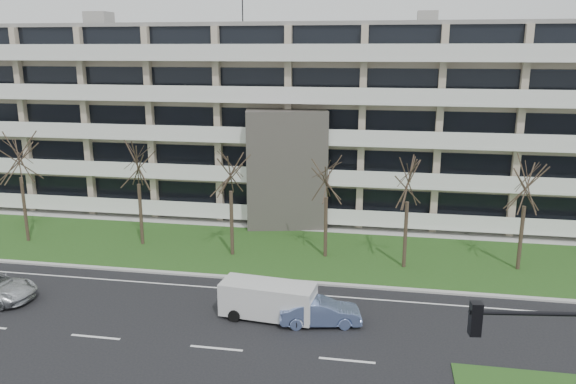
# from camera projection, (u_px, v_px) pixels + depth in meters

# --- Properties ---
(ground) EXTENTS (160.00, 160.00, 0.00)m
(ground) POSITION_uv_depth(u_px,v_px,m) (216.00, 348.00, 25.79)
(ground) COLOR black
(ground) RESTS_ON ground
(grass_verge) EXTENTS (90.00, 10.00, 0.06)m
(grass_verge) POSITION_uv_depth(u_px,v_px,m) (273.00, 251.00, 38.19)
(grass_verge) COLOR #244C19
(grass_verge) RESTS_ON ground
(curb) EXTENTS (90.00, 0.35, 0.12)m
(curb) POSITION_uv_depth(u_px,v_px,m) (256.00, 279.00, 33.41)
(curb) COLOR #B2B2AD
(curb) RESTS_ON ground
(sidewalk) EXTENTS (90.00, 2.00, 0.08)m
(sidewalk) POSITION_uv_depth(u_px,v_px,m) (287.00, 226.00, 43.43)
(sidewalk) COLOR #B2B2AD
(sidewalk) RESTS_ON ground
(lane_edge_line) EXTENTS (90.00, 0.12, 0.01)m
(lane_edge_line) POSITION_uv_depth(u_px,v_px,m) (250.00, 290.00, 31.99)
(lane_edge_line) COLOR white
(lane_edge_line) RESTS_ON ground
(apartment_building) EXTENTS (60.50, 15.10, 18.75)m
(apartment_building) POSITION_uv_depth(u_px,v_px,m) (301.00, 118.00, 48.06)
(apartment_building) COLOR tan
(apartment_building) RESTS_ON ground
(blue_sedan) EXTENTS (4.25, 2.16, 1.34)m
(blue_sedan) POSITION_uv_depth(u_px,v_px,m) (320.00, 312.00, 27.90)
(blue_sedan) COLOR #748CCA
(blue_sedan) RESTS_ON ground
(white_van) EXTENTS (4.96, 2.36, 1.86)m
(white_van) POSITION_uv_depth(u_px,v_px,m) (269.00, 297.00, 28.47)
(white_van) COLOR silver
(white_van) RESTS_ON ground
(tree_1) EXTENTS (4.19, 4.19, 8.38)m
(tree_1) POSITION_uv_depth(u_px,v_px,m) (18.00, 151.00, 38.52)
(tree_1) COLOR #382B21
(tree_1) RESTS_ON ground
(tree_2) EXTENTS (3.91, 3.91, 7.82)m
(tree_2) POSITION_uv_depth(u_px,v_px,m) (137.00, 160.00, 37.96)
(tree_2) COLOR #382B21
(tree_2) RESTS_ON ground
(tree_3) EXTENTS (3.93, 3.93, 7.86)m
(tree_3) POSITION_uv_depth(u_px,v_px,m) (230.00, 165.00, 35.96)
(tree_3) COLOR #382B21
(tree_3) RESTS_ON ground
(tree_4) EXTENTS (3.65, 3.65, 7.29)m
(tree_4) POSITION_uv_depth(u_px,v_px,m) (327.00, 173.00, 35.72)
(tree_4) COLOR #382B21
(tree_4) RESTS_ON ground
(tree_5) EXTENTS (3.82, 3.82, 7.65)m
(tree_5) POSITION_uv_depth(u_px,v_px,m) (409.00, 175.00, 33.87)
(tree_5) COLOR #382B21
(tree_5) RESTS_ON ground
(tree_6) EXTENTS (3.68, 3.68, 7.36)m
(tree_6) POSITION_uv_depth(u_px,v_px,m) (527.00, 180.00, 33.56)
(tree_6) COLOR #382B21
(tree_6) RESTS_ON ground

